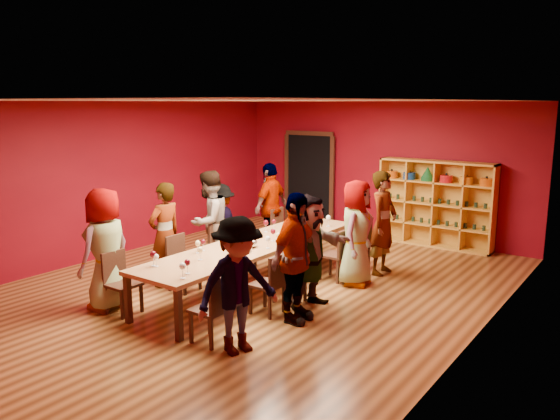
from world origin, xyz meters
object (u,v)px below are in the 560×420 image
Objects in this scene: chair_person_right_3 at (338,252)px; chair_person_left_2 at (222,247)px; chair_person_right_0 at (215,306)px; chair_person_right_1 at (272,281)px; person_left_0 at (106,249)px; person_right_1 at (295,258)px; spittoon_bowl at (248,243)px; tasting_table at (255,246)px; person_right_4 at (383,223)px; person_left_3 at (221,224)px; wine_bottle at (315,223)px; person_right_2 at (309,251)px; person_left_1 at (165,235)px; person_right_0 at (238,286)px; chair_person_left_3 at (238,242)px; person_left_2 at (209,222)px; chair_person_left_0 at (119,279)px; chair_person_right_2 at (294,271)px; person_right_3 at (356,233)px; chair_person_left_4 at (282,228)px; chair_person_left_1 at (181,260)px; chair_person_right_4 at (360,242)px; shelving_unit at (436,200)px; person_left_4 at (271,207)px.

chair_person_left_2 is at bearing -153.79° from chair_person_right_3.
chair_person_right_0 is 1.18m from chair_person_right_1.
person_left_0 is 0.99× the size of person_right_1.
tasting_table is at bearing 106.29° from spittoon_bowl.
person_right_4 reaches higher than person_left_0.
person_left_3 is 1.70× the size of chair_person_right_3.
chair_person_right_1 is (2.24, -1.43, -0.26)m from person_left_3.
person_right_1 reaches higher than wine_bottle.
person_right_4 is at bearing -1.63° from person_right_2.
person_right_1 reaches higher than person_left_0.
person_left_1 is 2.80m from person_right_0.
person_right_0 is 1.88× the size of chair_person_right_1.
chair_person_left_3 is (0.28, 2.63, -0.40)m from person_left_0.
wine_bottle reaches higher than chair_person_right_3.
person_left_2 is 1.00× the size of person_right_1.
chair_person_right_0 is (1.82, 0.02, 0.00)m from chair_person_left_0.
chair_person_right_2 is 1.41m from person_right_3.
person_right_3 is 5.93× the size of spittoon_bowl.
chair_person_left_3 is at bearing 70.08° from person_right_2.
person_left_2 is at bearing 99.53° from person_right_3.
chair_person_right_2 is (-0.40, 0.56, -0.41)m from person_right_1.
person_right_3 is at bearing 80.24° from chair_person_right_1.
chair_person_left_4 is at bearing 168.02° from person_left_0.
person_right_0 is (2.20, -2.17, 0.34)m from chair_person_left_2.
chair_person_left_4 is 1.33m from wine_bottle.
person_left_0 is at bearing -179.54° from chair_person_right_0.
chair_person_left_2 is 0.59× the size of person_left_3.
chair_person_left_1 is 1.00× the size of chair_person_left_3.
chair_person_left_2 is 1.00× the size of chair_person_right_4.
person_left_0 is 2.13m from chair_person_right_0.
chair_person_left_2 is at bearing 102.02° from person_right_3.
person_right_0 is 5.86× the size of wine_bottle.
person_right_4 is (2.54, 1.69, 0.00)m from person_left_2.
chair_person_right_0 is at bearing 163.31° from person_right_3.
shelving_unit is 1.34× the size of person_left_4.
person_right_1 reaches higher than person_left_4.
person_left_3 reaches higher than chair_person_left_2.
person_left_0 is 0.99× the size of person_left_4.
chair_person_right_3 is (1.82, 1.89, 0.00)m from chair_person_left_1.
person_left_2 is 0.49m from person_left_3.
chair_person_left_0 is at bearing 132.84° from person_right_2.
person_right_2 is at bearing 42.79° from person_left_4.
chair_person_right_1 is at bearing 157.01° from person_right_2.
chair_person_right_0 and chair_person_right_4 have the same top height.
chair_person_left_4 is 1.82m from chair_person_right_4.
chair_person_right_3 is at bearing 14.23° from person_right_2.
person_left_1 is 1.93× the size of chair_person_right_2.
chair_person_left_1 is at bearing 138.66° from person_right_4.
person_left_0 is 1.05× the size of person_right_2.
wine_bottle is at bearing 95.36° from person_left_3.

